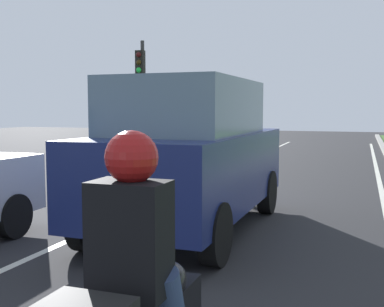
% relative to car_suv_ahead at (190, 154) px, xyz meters
% --- Properties ---
extents(ground_plane, '(60.00, 60.00, 0.00)m').
position_rel_car_suv_ahead_xyz_m(ground_plane, '(-0.70, 4.43, -1.17)').
color(ground_plane, '#262628').
extents(lane_line_center, '(0.12, 32.00, 0.01)m').
position_rel_car_suv_ahead_xyz_m(lane_line_center, '(-1.40, 4.43, -1.16)').
color(lane_line_center, silver).
rests_on(lane_line_center, ground).
extents(lane_line_right_edge, '(0.12, 32.00, 0.01)m').
position_rel_car_suv_ahead_xyz_m(lane_line_right_edge, '(2.90, 4.43, -1.16)').
color(lane_line_right_edge, silver).
rests_on(lane_line_right_edge, ground).
extents(car_suv_ahead, '(2.01, 4.52, 2.28)m').
position_rel_car_suv_ahead_xyz_m(car_suv_ahead, '(0.00, 0.00, 0.00)').
color(car_suv_ahead, navy).
rests_on(car_suv_ahead, ground).
extents(car_hatchback_far, '(1.77, 3.72, 1.78)m').
position_rel_car_suv_ahead_xyz_m(car_hatchback_far, '(-3.00, 4.37, -0.28)').
color(car_hatchback_far, silver).
rests_on(car_hatchback_far, ground).
extents(rider_person, '(0.50, 0.40, 1.16)m').
position_rel_car_suv_ahead_xyz_m(rider_person, '(1.33, -4.60, 0.02)').
color(rider_person, black).
rests_on(rider_person, ground).
extents(traffic_light_overhead_left, '(0.32, 0.50, 4.40)m').
position_rel_car_suv_ahead_xyz_m(traffic_light_overhead_left, '(-5.45, 9.72, 1.75)').
color(traffic_light_overhead_left, '#2D2D2D').
rests_on(traffic_light_overhead_left, ground).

